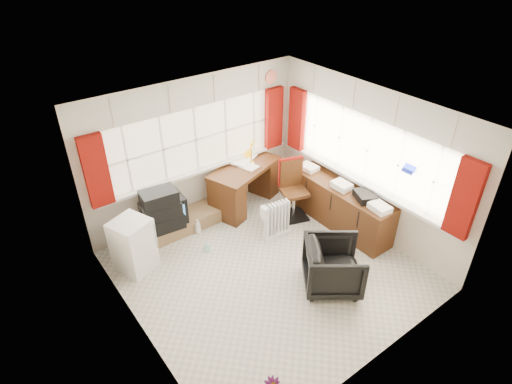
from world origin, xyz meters
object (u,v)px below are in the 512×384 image
(desk, at_px, (245,184))
(task_chair, at_px, (292,186))
(office_chair, at_px, (333,266))
(credenza, at_px, (340,205))
(tv_bench, at_px, (181,223))
(mini_fridge, at_px, (133,245))
(desk_lamp, at_px, (251,148))
(crt_tv, at_px, (168,209))
(radiator, at_px, (277,223))

(desk, height_order, task_chair, task_chair)
(task_chair, relative_size, office_chair, 1.34)
(task_chair, relative_size, credenza, 0.54)
(tv_bench, xyz_separation_m, mini_fridge, (-1.02, -0.44, 0.30))
(desk, distance_m, desk_lamp, 0.70)
(office_chair, xyz_separation_m, crt_tv, (-1.31, 2.54, 0.12))
(desk, xyz_separation_m, desk_lamp, (0.15, 0.01, 0.68))
(task_chair, height_order, credenza, task_chair)
(radiator, bearing_deg, task_chair, 29.61)
(desk, relative_size, radiator, 2.34)
(desk, bearing_deg, desk_lamp, 3.45)
(office_chair, relative_size, crt_tv, 1.46)
(desk_lamp, bearing_deg, task_chair, -65.48)
(radiator, xyz_separation_m, mini_fridge, (-2.20, 0.69, 0.16))
(radiator, distance_m, credenza, 1.16)
(credenza, bearing_deg, crt_tv, 148.22)
(office_chair, distance_m, credenza, 1.54)
(office_chair, distance_m, crt_tv, 2.85)
(task_chair, relative_size, mini_fridge, 1.27)
(credenza, bearing_deg, radiator, 160.44)
(desk_lamp, relative_size, crt_tv, 0.84)
(desk_lamp, height_order, credenza, desk_lamp)
(desk, xyz_separation_m, mini_fridge, (-2.34, -0.41, -0.02))
(credenza, relative_size, tv_bench, 1.43)
(task_chair, bearing_deg, mini_fridge, 173.29)
(office_chair, bearing_deg, desk, 31.66)
(credenza, bearing_deg, task_chair, 121.47)
(task_chair, bearing_deg, desk_lamp, 114.52)
(desk_lamp, xyz_separation_m, office_chair, (-0.38, -2.49, -0.76))
(crt_tv, xyz_separation_m, mini_fridge, (-0.81, -0.46, -0.06))
(credenza, bearing_deg, tv_bench, 146.30)
(desk_lamp, bearing_deg, tv_bench, 179.07)
(desk_lamp, bearing_deg, office_chair, -98.62)
(desk_lamp, height_order, task_chair, desk_lamp)
(desk_lamp, relative_size, radiator, 0.70)
(radiator, height_order, tv_bench, radiator)
(office_chair, relative_size, credenza, 0.41)
(tv_bench, bearing_deg, credenza, -33.70)
(desk, height_order, radiator, desk)
(desk, bearing_deg, office_chair, -95.18)
(mini_fridge, bearing_deg, desk, 9.82)
(crt_tv, bearing_deg, tv_bench, -5.11)
(task_chair, distance_m, tv_bench, 2.03)
(desk_lamp, height_order, crt_tv, desk_lamp)
(office_chair, bearing_deg, credenza, -12.87)
(radiator, bearing_deg, tv_bench, 136.37)
(tv_bench, distance_m, crt_tv, 0.42)
(office_chair, relative_size, tv_bench, 0.58)
(office_chair, distance_m, tv_bench, 2.76)
(desk_lamp, relative_size, office_chair, 0.57)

